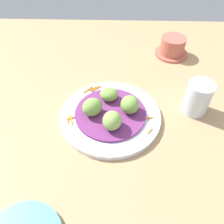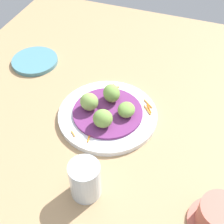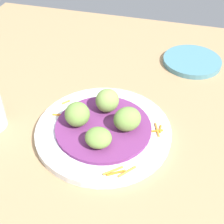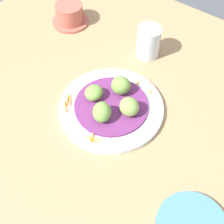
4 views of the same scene
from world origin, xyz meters
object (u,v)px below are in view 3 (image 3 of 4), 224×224
(main_plate, at_px, (103,131))
(guac_scoop_center, at_px, (107,100))
(guac_scoop_left, at_px, (129,119))
(guac_scoop_right, at_px, (77,114))
(side_plate_small, at_px, (192,61))
(guac_scoop_back, at_px, (98,138))

(main_plate, bearing_deg, guac_scoop_center, -83.40)
(main_plate, xyz_separation_m, guac_scoop_center, (0.01, -0.05, 0.04))
(guac_scoop_center, bearing_deg, main_plate, 96.60)
(guac_scoop_left, xyz_separation_m, guac_scoop_right, (0.10, 0.01, -0.00))
(main_plate, relative_size, side_plate_small, 1.81)
(guac_scoop_center, height_order, guac_scoop_back, guac_scoop_center)
(guac_scoop_left, height_order, guac_scoop_center, same)
(main_plate, bearing_deg, guac_scoop_right, 6.60)
(guac_scoop_left, relative_size, guac_scoop_right, 1.06)
(guac_scoop_center, height_order, guac_scoop_right, same)
(guac_scoop_left, bearing_deg, side_plate_small, -107.80)
(side_plate_small, bearing_deg, guac_scoop_left, 72.20)
(main_plate, distance_m, side_plate_small, 0.34)
(guac_scoop_right, distance_m, side_plate_small, 0.37)
(guac_scoop_right, distance_m, guac_scoop_back, 0.07)
(guac_scoop_center, xyz_separation_m, side_plate_small, (-0.15, -0.26, -0.04))
(guac_scoop_right, bearing_deg, main_plate, -173.40)
(main_plate, xyz_separation_m, guac_scoop_right, (0.05, 0.01, 0.04))
(guac_scoop_left, height_order, side_plate_small, guac_scoop_left)
(guac_scoop_left, height_order, guac_scoop_right, same)
(guac_scoop_back, distance_m, side_plate_small, 0.38)
(guac_scoop_center, distance_m, guac_scoop_right, 0.07)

